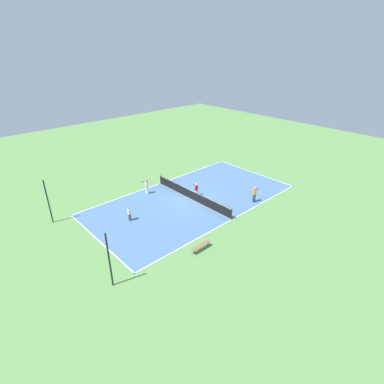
# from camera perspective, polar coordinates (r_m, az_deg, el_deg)

# --- Properties ---
(ground_plane) EXTENTS (80.00, 80.00, 0.00)m
(ground_plane) POSITION_cam_1_polar(r_m,az_deg,el_deg) (31.78, -0.00, -1.45)
(ground_plane) COLOR #60934C
(court_surface) EXTENTS (11.17, 21.69, 0.02)m
(court_surface) POSITION_cam_1_polar(r_m,az_deg,el_deg) (31.78, -0.00, -1.44)
(court_surface) COLOR #4C729E
(court_surface) RESTS_ON ground_plane
(tennis_net) EXTENTS (10.97, 0.10, 1.11)m
(tennis_net) POSITION_cam_1_polar(r_m,az_deg,el_deg) (31.51, -0.00, -0.51)
(tennis_net) COLOR black
(tennis_net) RESTS_ON court_surface
(bench) EXTENTS (0.36, 1.90, 0.45)m
(bench) POSITION_cam_1_polar(r_m,az_deg,el_deg) (24.28, 1.71, -10.20)
(bench) COLOR olive
(bench) RESTS_ON ground_plane
(player_near_white) EXTENTS (0.98, 0.54, 1.66)m
(player_near_white) POSITION_cam_1_polar(r_m,az_deg,el_deg) (32.96, -8.64, 1.19)
(player_near_white) COLOR white
(player_near_white) RESTS_ON court_surface
(player_center_orange) EXTENTS (0.48, 0.97, 1.71)m
(player_center_orange) POSITION_cam_1_polar(r_m,az_deg,el_deg) (31.52, 11.84, -0.25)
(player_center_orange) COLOR navy
(player_center_orange) RESTS_ON court_surface
(player_coach_red) EXTENTS (0.99, 0.65, 1.46)m
(player_coach_red) POSITION_cam_1_polar(r_m,az_deg,el_deg) (32.18, 0.83, 0.61)
(player_coach_red) COLOR white
(player_coach_red) RESTS_ON court_surface
(player_far_white) EXTENTS (0.42, 0.42, 1.40)m
(player_far_white) POSITION_cam_1_polar(r_m,az_deg,el_deg) (28.36, -11.85, -3.93)
(player_far_white) COLOR #4C4C51
(player_far_white) RESTS_ON court_surface
(tennis_ball_midcourt) EXTENTS (0.07, 0.07, 0.07)m
(tennis_ball_midcourt) POSITION_cam_1_polar(r_m,az_deg,el_deg) (40.48, 6.00, 4.84)
(tennis_ball_midcourt) COLOR #CCE033
(tennis_ball_midcourt) RESTS_ON court_surface
(tennis_ball_left_sideline) EXTENTS (0.07, 0.07, 0.07)m
(tennis_ball_left_sideline) POSITION_cam_1_polar(r_m,az_deg,el_deg) (37.48, 3.04, 3.14)
(tennis_ball_left_sideline) COLOR #CCE033
(tennis_ball_left_sideline) RESTS_ON court_surface
(tennis_ball_far_baseline) EXTENTS (0.07, 0.07, 0.07)m
(tennis_ball_far_baseline) POSITION_cam_1_polar(r_m,az_deg,el_deg) (30.84, -4.32, -2.35)
(tennis_ball_far_baseline) COLOR #CCE033
(tennis_ball_far_baseline) RESTS_ON court_surface
(fence_post_back_left) EXTENTS (0.12, 0.12, 4.27)m
(fence_post_back_left) POSITION_cam_1_polar(r_m,az_deg,el_deg) (20.83, -15.48, -12.45)
(fence_post_back_left) COLOR black
(fence_post_back_left) RESTS_ON ground_plane
(fence_post_back_right) EXTENTS (0.12, 0.12, 4.27)m
(fence_post_back_right) POSITION_cam_1_polar(r_m,az_deg,el_deg) (29.78, -25.70, -1.71)
(fence_post_back_right) COLOR black
(fence_post_back_right) RESTS_ON ground_plane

